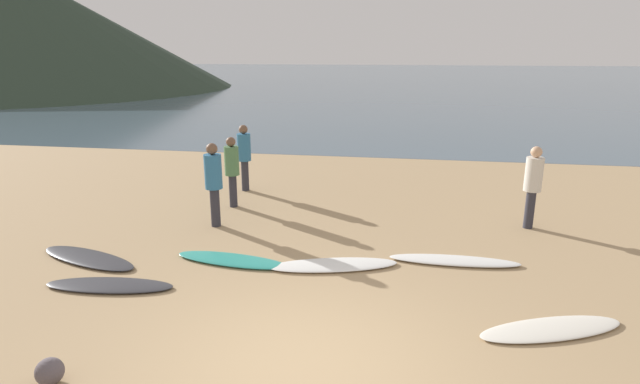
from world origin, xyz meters
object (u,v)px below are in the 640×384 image
person_1 (533,181)px  surfboard_0 (88,258)px  surfboard_1 (110,285)px  surfboard_4 (454,261)px  person_3 (232,166)px  surfboard_3 (333,265)px  person_0 (213,178)px  surfboard_2 (232,260)px  person_2 (244,152)px  surfboard_5 (551,329)px  beach_rock_near (50,371)px

person_1 → surfboard_0: bearing=111.6°
surfboard_0 → person_1: (8.01, 3.03, 0.97)m
surfboard_0 → surfboard_1: surfboard_0 is taller
surfboard_1 → surfboard_4: bearing=13.3°
surfboard_1 → person_3: size_ratio=1.22×
surfboard_0 → person_1: 8.61m
surfboard_3 → surfboard_4: bearing=-0.5°
surfboard_0 → person_0: bearing=70.3°
person_0 → surfboard_3: bearing=-45.9°
surfboard_2 → surfboard_3: size_ratio=0.94×
surfboard_2 → surfboard_1: bearing=-133.8°
surfboard_0 → surfboard_3: bearing=23.4°
surfboard_1 → person_0: 3.21m
surfboard_3 → person_3: 4.21m
person_0 → person_2: bearing=80.2°
surfboard_1 → person_0: size_ratio=1.15×
surfboard_1 → person_2: (0.39, 5.74, 0.98)m
surfboard_2 → surfboard_4: 3.87m
person_0 → person_1: size_ratio=1.03×
surfboard_2 → surfboard_5: 5.10m
surfboard_3 → person_0: person_0 is taller
surfboard_1 → surfboard_3: 3.59m
surfboard_0 → surfboard_4: (6.35, 0.94, 0.00)m
surfboard_0 → beach_rock_near: beach_rock_near is taller
surfboard_2 → person_1: bearing=33.7°
person_0 → person_1: 6.49m
surfboard_2 → beach_rock_near: beach_rock_near is taller
surfboard_3 → person_0: (-2.71, 1.65, 1.00)m
person_1 → person_3: person_1 is taller
surfboard_0 → surfboard_2: same height
surfboard_4 → person_1: (1.66, 2.08, 0.97)m
surfboard_5 → surfboard_1: bearing=156.8°
surfboard_2 → surfboard_4: size_ratio=0.93×
surfboard_0 → person_1: person_1 is taller
surfboard_2 → person_1: 6.18m
surfboard_4 → person_0: 4.99m
person_3 → surfboard_3: bearing=-141.9°
surfboard_2 → person_0: (-0.94, 1.73, 1.00)m
surfboard_5 → person_2: 8.55m
person_1 → person_3: 6.51m
surfboard_4 → person_3: size_ratio=1.35×
person_0 → person_3: (-0.08, 1.36, -0.06)m
person_1 → surfboard_1: bearing=120.1°
person_0 → person_1: (6.42, 0.96, -0.03)m
beach_rock_near → surfboard_1: bearing=106.6°
surfboard_4 → surfboard_1: bearing=-161.6°
surfboard_5 → surfboard_2: bearing=142.0°
person_2 → person_3: 1.41m
surfboard_3 → surfboard_4: size_ratio=0.99×
surfboard_0 → person_0: person_0 is taller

